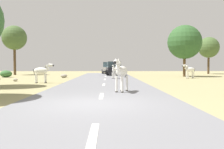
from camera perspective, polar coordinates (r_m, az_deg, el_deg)
name	(u,v)px	position (r m, az deg, el deg)	size (l,w,h in m)	color
ground_plane	(91,105)	(8.64, -4.91, -6.89)	(90.00, 90.00, 0.00)	#998E60
road	(100,104)	(8.62, -2.77, -6.73)	(6.00, 64.00, 0.05)	slate
lane_markings	(99,108)	(7.63, -3.02, -7.70)	(0.16, 56.00, 0.01)	silver
zebra_0	(121,72)	(12.10, 2.12, 0.60)	(0.91, 1.64, 1.63)	silver
zebra_1	(189,70)	(26.34, 17.32, 1.04)	(1.51, 0.67, 1.45)	silver
zebra_2	(42,71)	(19.30, -15.75, 0.77)	(1.61, 0.47, 1.52)	silver
zebra_3	(114,70)	(24.05, 0.46, 1.02)	(0.56, 1.42, 1.35)	silver
car_0	(114,69)	(32.09, 0.46, 1.31)	(2.21, 4.43, 1.74)	black
car_1	(109,68)	(38.34, -0.78, 1.46)	(2.04, 4.35, 1.74)	white
tree_1	(14,38)	(36.49, -21.45, 7.78)	(3.28, 3.28, 6.67)	#4C3823
tree_3	(185,42)	(30.23, 16.29, 7.13)	(3.92, 3.92, 5.97)	brown
tree_7	(209,48)	(40.07, 21.27, 5.77)	(3.09, 3.09, 5.52)	#4C3823
bush_2	(6,74)	(29.52, -23.10, 0.14)	(1.27, 1.14, 0.76)	#386633
rock_1	(64,76)	(26.78, -10.96, -0.32)	(0.72, 0.57, 0.39)	gray
rock_2	(15,80)	(22.04, -21.29, -1.14)	(0.40, 0.30, 0.26)	#A89E8C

